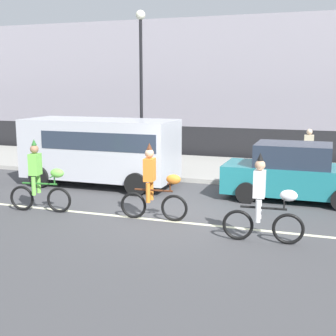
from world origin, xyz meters
TOP-DOWN VIEW (x-y plane):
  - ground_plane at (0.00, 0.00)m, footprint 80.00×80.00m
  - road_centre_line at (0.00, -0.50)m, footprint 36.00×0.14m
  - sidewalk_curb at (0.00, 6.50)m, footprint 60.00×5.00m
  - fence_line at (0.00, 9.40)m, footprint 40.00×0.08m
  - building_backdrop at (-2.85, 18.00)m, footprint 28.00×8.00m
  - parade_cyclist_lime at (-3.36, -0.77)m, footprint 1.71×0.52m
  - parade_cyclist_orange at (-0.27, -0.50)m, footprint 1.72×0.50m
  - parade_cyclist_zebra at (2.51, -1.28)m, footprint 1.72×0.50m
  - parked_van_silver at (-3.32, 2.70)m, footprint 5.00×2.22m
  - parked_car_teal at (2.84, 2.75)m, footprint 4.10×1.92m
  - street_lamp_post at (-3.18, 5.77)m, footprint 0.36×0.36m
  - pedestrian_onlooker at (3.05, 6.03)m, footprint 0.32×0.20m

SIDE VIEW (x-z plane):
  - ground_plane at x=0.00m, z-range 0.00..0.00m
  - road_centre_line at x=0.00m, z-range 0.00..0.01m
  - sidewalk_curb at x=0.00m, z-range 0.00..0.15m
  - fence_line at x=0.00m, z-range 0.00..1.40m
  - parked_car_teal at x=2.84m, z-range -0.04..1.60m
  - parade_cyclist_lime at x=-3.36m, z-range -0.12..1.80m
  - parade_cyclist_orange at x=-0.27m, z-range -0.12..1.80m
  - parade_cyclist_zebra at x=2.51m, z-range -0.12..1.80m
  - pedestrian_onlooker at x=3.05m, z-range 0.20..1.82m
  - parked_van_silver at x=-3.32m, z-range 0.19..2.37m
  - building_backdrop at x=-2.85m, z-range 0.00..6.83m
  - street_lamp_post at x=-3.18m, z-range 1.06..6.92m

